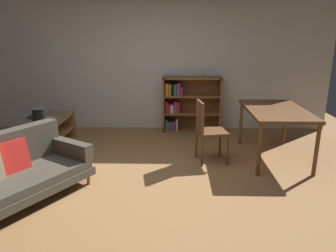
{
  "coord_description": "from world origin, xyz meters",
  "views": [
    {
      "loc": [
        0.38,
        -3.75,
        1.91
      ],
      "look_at": [
        0.27,
        0.32,
        0.72
      ],
      "focal_mm": 34.43,
      "sensor_mm": 36.0,
      "label": 1
    }
  ],
  "objects_px": {
    "dining_chair_near": "(207,128)",
    "dining_table": "(276,114)",
    "open_laptop": "(43,118)",
    "media_console": "(49,135)",
    "desk_speaker": "(40,118)",
    "bookshelf": "(187,104)"
  },
  "relations": [
    {
      "from": "bookshelf",
      "to": "open_laptop",
      "type": "bearing_deg",
      "value": -155.62
    },
    {
      "from": "media_console",
      "to": "desk_speaker",
      "type": "distance_m",
      "value": 0.56
    },
    {
      "from": "open_laptop",
      "to": "dining_chair_near",
      "type": "height_order",
      "value": "dining_chair_near"
    },
    {
      "from": "bookshelf",
      "to": "dining_chair_near",
      "type": "bearing_deg",
      "value": -81.56
    },
    {
      "from": "desk_speaker",
      "to": "dining_chair_near",
      "type": "distance_m",
      "value": 2.55
    },
    {
      "from": "open_laptop",
      "to": "desk_speaker",
      "type": "relative_size",
      "value": 1.39
    },
    {
      "from": "open_laptop",
      "to": "dining_table",
      "type": "bearing_deg",
      "value": -5.4
    },
    {
      "from": "desk_speaker",
      "to": "open_laptop",
      "type": "bearing_deg",
      "value": 108.37
    },
    {
      "from": "dining_chair_near",
      "to": "desk_speaker",
      "type": "bearing_deg",
      "value": 178.29
    },
    {
      "from": "dining_chair_near",
      "to": "media_console",
      "type": "bearing_deg",
      "value": 169.98
    },
    {
      "from": "media_console",
      "to": "desk_speaker",
      "type": "bearing_deg",
      "value": -83.34
    },
    {
      "from": "open_laptop",
      "to": "desk_speaker",
      "type": "height_order",
      "value": "desk_speaker"
    },
    {
      "from": "dining_table",
      "to": "desk_speaker",
      "type": "bearing_deg",
      "value": -178.36
    },
    {
      "from": "media_console",
      "to": "bookshelf",
      "type": "height_order",
      "value": "bookshelf"
    },
    {
      "from": "open_laptop",
      "to": "dining_table",
      "type": "relative_size",
      "value": 0.29
    },
    {
      "from": "dining_table",
      "to": "open_laptop",
      "type": "bearing_deg",
      "value": 174.6
    },
    {
      "from": "dining_chair_near",
      "to": "dining_table",
      "type": "bearing_deg",
      "value": 9.63
    },
    {
      "from": "dining_table",
      "to": "dining_chair_near",
      "type": "relative_size",
      "value": 1.51
    },
    {
      "from": "bookshelf",
      "to": "desk_speaker",
      "type": "bearing_deg",
      "value": -145.71
    },
    {
      "from": "dining_table",
      "to": "dining_chair_near",
      "type": "height_order",
      "value": "dining_chair_near"
    },
    {
      "from": "media_console",
      "to": "dining_table",
      "type": "height_order",
      "value": "dining_table"
    },
    {
      "from": "media_console",
      "to": "dining_table",
      "type": "xyz_separation_m",
      "value": [
        3.64,
        -0.28,
        0.46
      ]
    }
  ]
}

